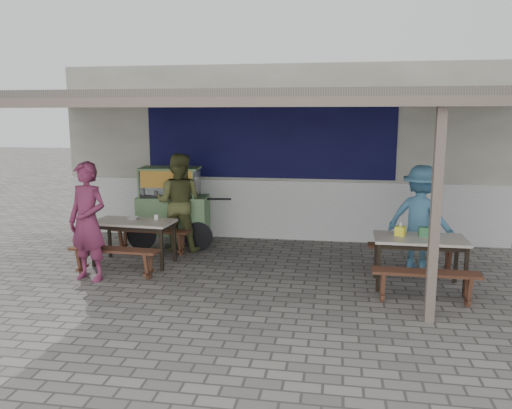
{
  "coord_description": "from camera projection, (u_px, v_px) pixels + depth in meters",
  "views": [
    {
      "loc": [
        1.2,
        -6.96,
        2.48
      ],
      "look_at": [
        -0.11,
        0.9,
        1.07
      ],
      "focal_mm": 35.0,
      "sensor_mm": 36.0,
      "label": 1
    }
  ],
  "objects": [
    {
      "name": "bench_left_wall",
      "position": [
        152.0,
        235.0,
        9.11
      ],
      "size": [
        1.46,
        0.37,
        0.45
      ],
      "rotation": [
        0.0,
        0.0,
        -0.06
      ],
      "color": "brown",
      "rests_on": "ground"
    },
    {
      "name": "bench_right_wall",
      "position": [
        412.0,
        253.0,
        7.96
      ],
      "size": [
        1.4,
        0.3,
        0.45
      ],
      "rotation": [
        0.0,
        0.0,
        -0.02
      ],
      "color": "brown",
      "rests_on": "ground"
    },
    {
      "name": "table_right",
      "position": [
        420.0,
        243.0,
        7.25
      ],
      "size": [
        1.31,
        0.77,
        0.75
      ],
      "rotation": [
        0.0,
        0.0,
        -0.02
      ],
      "color": "beige",
      "rests_on": "ground"
    },
    {
      "name": "donation_box",
      "position": [
        426.0,
        232.0,
        7.29
      ],
      "size": [
        0.21,
        0.14,
        0.14
      ],
      "primitive_type": "cube",
      "rotation": [
        0.0,
        0.0,
        0.02
      ],
      "color": "#367B4B",
      "rests_on": "table_right"
    },
    {
      "name": "warung_roof",
      "position": [
        264.0,
        101.0,
        7.79
      ],
      "size": [
        9.0,
        4.21,
        2.81
      ],
      "color": "#5F5851",
      "rests_on": "ground"
    },
    {
      "name": "tissue_box",
      "position": [
        400.0,
        231.0,
        7.34
      ],
      "size": [
        0.17,
        0.17,
        0.14
      ],
      "primitive_type": "cube",
      "rotation": [
        0.0,
        0.0,
        -0.36
      ],
      "color": "yellow",
      "rests_on": "table_right"
    },
    {
      "name": "table_left",
      "position": [
        134.0,
        225.0,
        8.39
      ],
      "size": [
        1.38,
        0.75,
        0.75
      ],
      "rotation": [
        0.0,
        0.0,
        -0.06
      ],
      "color": "beige",
      "rests_on": "ground"
    },
    {
      "name": "condiment_jar",
      "position": [
        156.0,
        217.0,
        8.48
      ],
      "size": [
        0.07,
        0.07,
        0.08
      ],
      "primitive_type": "cylinder",
      "color": "white",
      "rests_on": "table_left"
    },
    {
      "name": "bench_left_street",
      "position": [
        114.0,
        255.0,
        7.79
      ],
      "size": [
        1.46,
        0.37,
        0.45
      ],
      "rotation": [
        0.0,
        0.0,
        -0.06
      ],
      "color": "brown",
      "rests_on": "ground"
    },
    {
      "name": "patron_right_table",
      "position": [
        421.0,
        218.0,
        8.05
      ],
      "size": [
        1.28,
        1.1,
        1.72
      ],
      "primitive_type": "imported",
      "rotation": [
        0.0,
        0.0,
        2.63
      ],
      "color": "teal",
      "rests_on": "ground"
    },
    {
      "name": "patron_wall_side",
      "position": [
        179.0,
        202.0,
        9.25
      ],
      "size": [
        0.88,
        0.69,
        1.82
      ],
      "primitive_type": "imported",
      "rotation": [
        0.0,
        0.0,
        3.14
      ],
      "color": "brown",
      "rests_on": "ground"
    },
    {
      "name": "ground",
      "position": [
        253.0,
        286.0,
        7.39
      ],
      "size": [
        60.0,
        60.0,
        0.0
      ],
      "primitive_type": "plane",
      "color": "slate",
      "rests_on": "ground"
    },
    {
      "name": "patron_street_side",
      "position": [
        88.0,
        222.0,
        7.55
      ],
      "size": [
        0.75,
        0.58,
        1.82
      ],
      "primitive_type": "imported",
      "rotation": [
        0.0,
        0.0,
        -0.25
      ],
      "color": "#6E2645",
      "rests_on": "ground"
    },
    {
      "name": "bench_right_street",
      "position": [
        425.0,
        280.0,
        6.65
      ],
      "size": [
        1.4,
        0.3,
        0.45
      ],
      "rotation": [
        0.0,
        0.0,
        -0.02
      ],
      "color": "brown",
      "rests_on": "ground"
    },
    {
      "name": "condiment_bowl",
      "position": [
        133.0,
        218.0,
        8.49
      ],
      "size": [
        0.23,
        0.23,
        0.05
      ],
      "primitive_type": "imported",
      "rotation": [
        0.0,
        0.0,
        0.18
      ],
      "color": "silver",
      "rests_on": "table_left"
    },
    {
      "name": "vendor_cart",
      "position": [
        172.0,
        204.0,
        9.58
      ],
      "size": [
        1.88,
        0.88,
        1.53
      ],
      "rotation": [
        0.0,
        0.0,
        0.1
      ],
      "color": "#6B9B67",
      "rests_on": "ground"
    },
    {
      "name": "back_wall",
      "position": [
        281.0,
        153.0,
        10.57
      ],
      "size": [
        9.0,
        1.28,
        3.5
      ],
      "color": "beige",
      "rests_on": "ground"
    }
  ]
}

